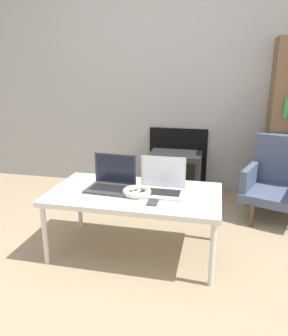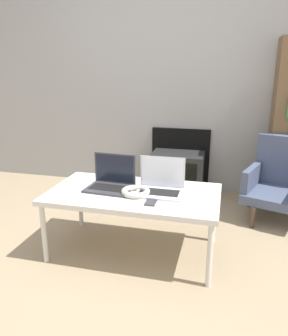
{
  "view_description": "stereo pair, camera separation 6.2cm",
  "coord_description": "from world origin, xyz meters",
  "px_view_note": "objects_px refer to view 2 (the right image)",
  "views": [
    {
      "loc": [
        0.55,
        -1.74,
        1.32
      ],
      "look_at": [
        0.0,
        0.69,
        0.57
      ],
      "focal_mm": 35.0,
      "sensor_mm": 36.0,
      "label": 1
    },
    {
      "loc": [
        0.61,
        -1.73,
        1.32
      ],
      "look_at": [
        0.0,
        0.69,
        0.57
      ],
      "focal_mm": 35.0,
      "sensor_mm": 36.0,
      "label": 2
    }
  ],
  "objects_px": {
    "laptop_right": "(160,185)",
    "phone": "(151,202)",
    "tv": "(177,174)",
    "headphones": "(136,192)",
    "laptop_left": "(111,181)",
    "armchair": "(281,179)"
  },
  "relations": [
    {
      "from": "laptop_right",
      "to": "phone",
      "type": "distance_m",
      "value": 0.21
    },
    {
      "from": "tv",
      "to": "headphones",
      "type": "bearing_deg",
      "value": -94.49
    },
    {
      "from": "laptop_left",
      "to": "phone",
      "type": "relative_size",
      "value": 2.61
    },
    {
      "from": "laptop_right",
      "to": "tv",
      "type": "height_order",
      "value": "laptop_right"
    },
    {
      "from": "headphones",
      "to": "armchair",
      "type": "height_order",
      "value": "armchair"
    },
    {
      "from": "headphones",
      "to": "tv",
      "type": "distance_m",
      "value": 1.34
    },
    {
      "from": "laptop_right",
      "to": "headphones",
      "type": "bearing_deg",
      "value": -151.95
    },
    {
      "from": "tv",
      "to": "armchair",
      "type": "xyz_separation_m",
      "value": [
        1.0,
        -0.32,
        0.13
      ]
    },
    {
      "from": "laptop_left",
      "to": "tv",
      "type": "distance_m",
      "value": 1.3
    },
    {
      "from": "tv",
      "to": "laptop_left",
      "type": "bearing_deg",
      "value": -104.39
    },
    {
      "from": "laptop_left",
      "to": "laptop_right",
      "type": "bearing_deg",
      "value": 3.56
    },
    {
      "from": "headphones",
      "to": "laptop_right",
      "type": "bearing_deg",
      "value": 28.52
    },
    {
      "from": "tv",
      "to": "armchair",
      "type": "bearing_deg",
      "value": -17.87
    },
    {
      "from": "headphones",
      "to": "tv",
      "type": "xyz_separation_m",
      "value": [
        0.1,
        1.31,
        -0.27
      ]
    },
    {
      "from": "laptop_right",
      "to": "tv",
      "type": "relative_size",
      "value": 0.6
    },
    {
      "from": "laptop_left",
      "to": "headphones",
      "type": "bearing_deg",
      "value": -18.76
    },
    {
      "from": "laptop_right",
      "to": "tv",
      "type": "distance_m",
      "value": 1.26
    },
    {
      "from": "laptop_left",
      "to": "phone",
      "type": "height_order",
      "value": "laptop_left"
    },
    {
      "from": "laptop_right",
      "to": "laptop_left",
      "type": "bearing_deg",
      "value": 179.54
    },
    {
      "from": "tv",
      "to": "armchair",
      "type": "height_order",
      "value": "armchair"
    },
    {
      "from": "headphones",
      "to": "armchair",
      "type": "bearing_deg",
      "value": 41.66
    },
    {
      "from": "laptop_left",
      "to": "laptop_right",
      "type": "relative_size",
      "value": 1.04
    }
  ]
}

